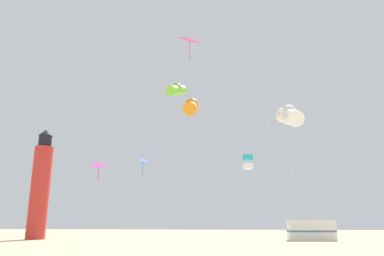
% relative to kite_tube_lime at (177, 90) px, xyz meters
% --- Properties ---
extents(kite_tube_lime, '(1.52, 2.59, 12.59)m').
position_rel_kite_tube_lime_xyz_m(kite_tube_lime, '(0.00, 0.00, 0.00)').
color(kite_tube_lime, silver).
rests_on(kite_tube_lime, ground).
extents(kite_box_cyan, '(2.81, 2.81, 7.93)m').
position_rel_kite_tube_lime_xyz_m(kite_box_cyan, '(5.12, 4.90, -4.54)').
color(kite_box_cyan, silver).
rests_on(kite_box_cyan, ground).
extents(kite_diamond_blue, '(3.35, 3.04, 8.03)m').
position_rel_kite_tube_lime_xyz_m(kite_diamond_blue, '(-3.77, 6.11, -4.37)').
color(kite_diamond_blue, silver).
rests_on(kite_diamond_blue, ground).
extents(kite_tube_white, '(3.08, 2.93, 8.04)m').
position_rel_kite_tube_lime_xyz_m(kite_tube_white, '(6.28, -8.24, -4.55)').
color(kite_tube_white, silver).
rests_on(kite_tube_white, ground).
extents(kite_diamond_magenta, '(1.98, 2.19, 6.91)m').
position_rel_kite_tube_lime_xyz_m(kite_diamond_magenta, '(-5.68, 0.93, -5.41)').
color(kite_diamond_magenta, silver).
rests_on(kite_diamond_magenta, ground).
extents(kite_diamond_rainbow, '(2.36, 2.51, 12.82)m').
position_rel_kite_tube_lime_xyz_m(kite_diamond_rainbow, '(1.46, -5.83, 0.08)').
color(kite_diamond_rainbow, silver).
rests_on(kite_diamond_rainbow, ground).
extents(kite_tube_orange, '(1.19, 2.50, 9.48)m').
position_rel_kite_tube_lime_xyz_m(kite_tube_orange, '(1.65, -5.47, -3.11)').
color(kite_tube_orange, silver).
rests_on(kite_tube_orange, ground).
extents(lighthouse_distant, '(2.80, 2.80, 16.80)m').
position_rel_kite_tube_lime_xyz_m(lighthouse_distant, '(-25.38, 28.85, -4.05)').
color(lighthouse_distant, red).
rests_on(lighthouse_distant, ground).
extents(rv_van_white, '(6.57, 2.74, 2.80)m').
position_rel_kite_tube_lime_xyz_m(rv_van_white, '(15.00, 30.26, -10.50)').
color(rv_van_white, white).
rests_on(rv_van_white, ground).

